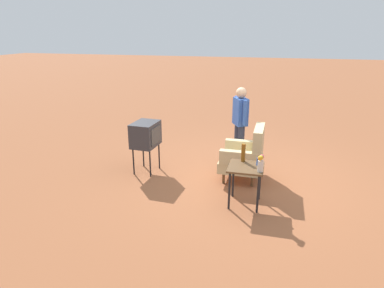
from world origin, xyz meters
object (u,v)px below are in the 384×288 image
Objects in this scene: tv_on_stand at (146,135)px; bottle_tall_amber at (243,153)px; flower_vase at (261,163)px; side_table at (246,172)px; person_standing at (240,121)px; soda_can_blue at (259,162)px; armchair at (246,155)px.

bottle_tall_amber is at bearing 71.75° from tv_on_stand.
bottle_tall_amber is 0.48m from flower_vase.
bottle_tall_amber is at bearing -140.39° from flower_vase.
side_table is at bearing 67.15° from tv_on_stand.
bottle_tall_amber is at bearing 8.89° from person_standing.
person_standing is at bearing -169.82° from side_table.
bottle_tall_amber is (-0.21, -0.07, 0.25)m from side_table.
side_table is 0.27m from soda_can_blue.
person_standing reaches higher than armchair.
tv_on_stand reaches higher than soda_can_blue.
side_table is at bearing 10.18° from person_standing.
soda_can_blue is (0.87, 0.28, 0.24)m from armchair.
bottle_tall_amber reaches higher than side_table.
armchair is at bearing 15.47° from person_standing.
person_standing is 1.60m from bottle_tall_amber.
soda_can_blue reaches higher than side_table.
person_standing is at bearing -164.53° from armchair.
side_table is (0.97, 0.09, 0.07)m from armchair.
side_table is 1.86m from person_standing.
side_table is at bearing -123.80° from flower_vase.
flower_vase is (0.37, 0.30, -0.00)m from bottle_tall_amber.
armchair is 1.03× the size of tv_on_stand.
armchair reaches higher than flower_vase.
armchair reaches higher than side_table.
person_standing reaches higher than flower_vase.
bottle_tall_amber is 0.30m from soda_can_blue.
armchair is 0.94m from soda_can_blue.
bottle_tall_amber is (1.58, 0.25, -0.11)m from person_standing.
soda_can_blue is (-0.10, 0.19, 0.16)m from side_table.
side_table is 0.66× the size of tv_on_stand.
tv_on_stand reaches higher than bottle_tall_amber.
tv_on_stand reaches higher than side_table.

